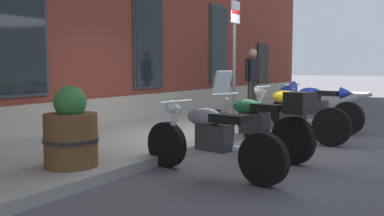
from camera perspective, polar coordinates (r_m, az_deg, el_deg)
ground_plane at (r=7.91m, az=4.56°, el=-4.64°), size 140.00×140.00×0.00m
sidewalk at (r=8.70m, az=-4.78°, el=-3.26°), size 32.64×3.15×0.14m
motorcycle_grey_naked at (r=5.52m, az=2.30°, el=-4.03°), size 0.63×2.13×0.93m
motorcycle_green_touring at (r=6.67m, az=8.55°, el=-1.79°), size 0.89×2.09×1.31m
motorcycle_yellow_naked at (r=8.19m, az=12.58°, el=-0.89°), size 0.62×2.19×1.01m
motorcycle_blue_sport at (r=9.68m, az=15.25°, el=0.44°), size 0.67×2.10×1.07m
pedestrian_dark_jacket at (r=12.13m, az=7.88°, el=4.09°), size 0.66×0.29×1.73m
parking_sign at (r=9.02m, az=5.58°, el=8.07°), size 0.36×0.07×2.58m
barrel_planter at (r=5.59m, az=-15.50°, el=-3.21°), size 0.68×0.68×1.00m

